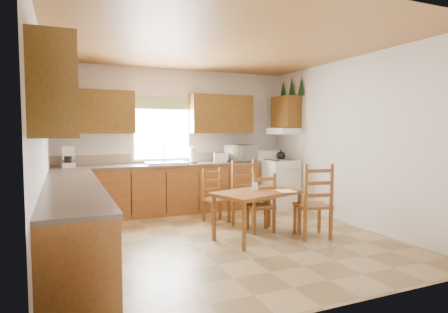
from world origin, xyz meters
name	(u,v)px	position (x,y,z in m)	size (l,w,h in m)	color
floor	(223,240)	(0.00, 0.00, 0.00)	(4.50, 4.50, 0.00)	#90764E
ceiling	(223,44)	(0.00, 0.00, 2.70)	(4.50, 4.50, 0.00)	#9E6B34
wall_left	(42,147)	(-2.25, 0.00, 1.35)	(4.50, 4.50, 0.00)	beige
wall_right	(350,142)	(2.25, 0.00, 1.35)	(4.50, 4.50, 0.00)	beige
wall_back	(177,140)	(0.00, 2.25, 1.35)	(4.50, 4.50, 0.00)	beige
wall_front	(329,153)	(0.00, -2.25, 1.35)	(4.50, 4.50, 0.00)	beige
lower_cab_back	(162,190)	(-0.38, 1.95, 0.44)	(3.75, 0.60, 0.88)	brown
lower_cab_left	(73,225)	(-1.95, -0.15, 0.44)	(0.60, 3.60, 0.88)	brown
counter_back	(162,165)	(-0.38, 1.95, 0.90)	(3.75, 0.63, 0.04)	brown
counter_left	(72,186)	(-1.95, -0.15, 0.90)	(0.63, 3.60, 0.04)	brown
backsplash	(158,158)	(-0.38, 2.24, 1.01)	(3.75, 0.01, 0.18)	#856F5C
upper_cab_back_left	(92,112)	(-1.55, 2.08, 1.85)	(1.41, 0.33, 0.75)	brown
upper_cab_back_right	(221,114)	(0.86, 2.08, 1.85)	(1.25, 0.33, 0.75)	brown
upper_cab_left	(56,102)	(-2.08, -0.15, 1.85)	(0.33, 3.60, 0.75)	brown
upper_cab_stove	(286,112)	(2.08, 1.65, 1.90)	(0.33, 0.62, 0.62)	brown
range_hood	(284,131)	(2.03, 1.65, 1.52)	(0.44, 0.62, 0.12)	silver
window_frame	(162,130)	(-0.30, 2.22, 1.55)	(1.13, 0.02, 1.18)	silver
window_pane	(162,130)	(-0.30, 2.21, 1.55)	(1.05, 0.01, 1.10)	white
window_valance	(162,103)	(-0.30, 2.19, 2.05)	(1.19, 0.01, 0.24)	#40632D
sink_basin	(166,163)	(-0.30, 1.95, 0.94)	(0.75, 0.45, 0.04)	silver
pine_decal_a	(301,86)	(2.21, 1.33, 2.38)	(0.22, 0.22, 0.36)	black
pine_decal_b	(292,86)	(2.21, 1.65, 2.42)	(0.22, 0.22, 0.36)	black
pine_decal_c	(283,90)	(2.21, 1.97, 2.38)	(0.22, 0.22, 0.36)	black
stove	(278,184)	(1.88, 1.59, 0.47)	(0.63, 0.65, 0.93)	silver
coffeemaker	(69,156)	(-1.95, 1.96, 1.10)	(0.22, 0.26, 0.37)	silver
paper_towel	(193,155)	(0.20, 1.90, 1.07)	(0.13, 0.13, 0.31)	white
toaster	(220,157)	(0.75, 1.90, 1.01)	(0.23, 0.14, 0.19)	silver
microwave	(241,153)	(1.24, 1.95, 1.08)	(0.54, 0.39, 0.32)	silver
dining_table	(258,214)	(0.50, -0.10, 0.34)	(1.26, 0.72, 0.67)	brown
chair_near_left	(261,202)	(0.71, 0.18, 0.45)	(0.37, 0.36, 0.89)	brown
chair_near_right	(313,200)	(1.24, -0.39, 0.53)	(0.45, 0.43, 1.06)	brown
chair_far_left	(249,194)	(0.65, 0.45, 0.53)	(0.44, 0.42, 1.05)	brown
chair_far_right	(216,196)	(0.30, 0.97, 0.44)	(0.37, 0.35, 0.89)	brown
table_paper	(286,191)	(0.87, -0.26, 0.67)	(0.22, 0.29, 0.00)	white
table_card	(255,186)	(0.50, -0.02, 0.73)	(0.08, 0.02, 0.11)	white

